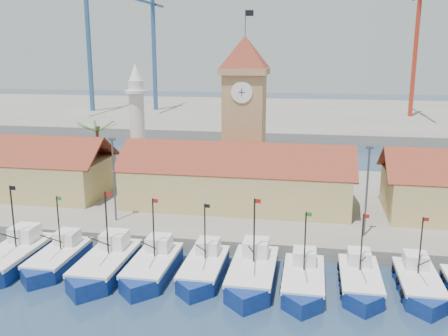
% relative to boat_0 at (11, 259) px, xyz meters
% --- Properties ---
extents(ground, '(400.00, 400.00, 0.00)m').
position_rel_boat_0_xyz_m(ground, '(18.14, -1.94, -0.82)').
color(ground, '#1C314B').
rests_on(ground, ground).
extents(quay, '(140.00, 32.00, 1.50)m').
position_rel_boat_0_xyz_m(quay, '(18.14, 22.06, -0.07)').
color(quay, gray).
rests_on(quay, ground).
extents(terminal, '(240.00, 80.00, 2.00)m').
position_rel_boat_0_xyz_m(terminal, '(18.14, 108.06, 0.18)').
color(terminal, gray).
rests_on(terminal, ground).
extents(boat_0, '(3.85, 10.54, 7.98)m').
position_rel_boat_0_xyz_m(boat_0, '(0.00, 0.00, 0.00)').
color(boat_0, navy).
rests_on(boat_0, ground).
extents(boat_1, '(3.35, 9.17, 6.94)m').
position_rel_boat_0_xyz_m(boat_1, '(4.11, 0.79, -0.11)').
color(boat_1, navy).
rests_on(boat_1, ground).
extents(boat_2, '(3.78, 10.35, 7.83)m').
position_rel_boat_0_xyz_m(boat_2, '(9.06, 0.08, -0.01)').
color(boat_2, navy).
rests_on(boat_2, ground).
extents(boat_3, '(3.52, 9.63, 7.29)m').
position_rel_boat_0_xyz_m(boat_3, '(13.25, 0.54, -0.07)').
color(boat_3, navy).
rests_on(boat_3, ground).
extents(boat_4, '(3.33, 9.13, 6.91)m').
position_rel_boat_0_xyz_m(boat_4, '(17.78, 1.01, -0.11)').
color(boat_4, navy).
rests_on(boat_4, ground).
extents(boat_5, '(3.74, 10.25, 7.76)m').
position_rel_boat_0_xyz_m(boat_5, '(22.15, 0.57, -0.02)').
color(boat_5, navy).
rests_on(boat_5, ground).
extents(boat_6, '(3.35, 9.19, 6.95)m').
position_rel_boat_0_xyz_m(boat_6, '(26.45, 0.15, -0.11)').
color(boat_6, navy).
rests_on(boat_6, ground).
extents(boat_7, '(3.26, 8.93, 6.75)m').
position_rel_boat_0_xyz_m(boat_7, '(31.09, 1.08, -0.13)').
color(boat_7, navy).
rests_on(boat_7, ground).
extents(boat_8, '(3.23, 8.84, 6.69)m').
position_rel_boat_0_xyz_m(boat_8, '(35.78, 1.31, -0.13)').
color(boat_8, navy).
rests_on(boat_8, ground).
extents(hall_center, '(27.04, 10.13, 7.61)m').
position_rel_boat_0_xyz_m(hall_center, '(18.14, 18.06, 3.16)').
color(hall_center, tan).
rests_on(hall_center, quay).
extents(clock_tower, '(5.80, 5.80, 22.70)m').
position_rel_boat_0_xyz_m(clock_tower, '(18.14, 24.06, 11.14)').
color(clock_tower, tan).
rests_on(clock_tower, quay).
extents(minaret, '(3.00, 3.00, 16.30)m').
position_rel_boat_0_xyz_m(minaret, '(3.14, 26.06, 8.90)').
color(minaret, silver).
rests_on(minaret, quay).
extents(palm_tree, '(5.60, 5.03, 8.39)m').
position_rel_boat_0_xyz_m(palm_tree, '(-1.86, 24.06, 5.42)').
color(palm_tree, brown).
rests_on(palm_tree, quay).
extents(lamp_posts, '(80.70, 0.25, 9.03)m').
position_rel_boat_0_xyz_m(lamp_posts, '(18.64, 10.06, 5.65)').
color(lamp_posts, '#3F3F44').
rests_on(lamp_posts, quay).
extents(crane_blue_far, '(1.00, 35.15, 45.80)m').
position_rel_boat_0_xyz_m(crane_blue_far, '(-37.60, 98.41, 26.79)').
color(crane_blue_far, '#2B5284').
rests_on(crane_blue_far, terminal).
extents(crane_blue_near, '(1.00, 29.23, 38.40)m').
position_rel_boat_0_xyz_m(crane_blue_near, '(-20.05, 105.05, 22.22)').
color(crane_blue_near, '#2B5284').
rests_on(crane_blue_near, terminal).
extents(crane_red_right, '(1.00, 32.37, 39.00)m').
position_rel_boat_0_xyz_m(crane_red_right, '(52.54, 101.62, 22.80)').
color(crane_red_right, '#B22D1B').
rests_on(crane_red_right, terminal).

